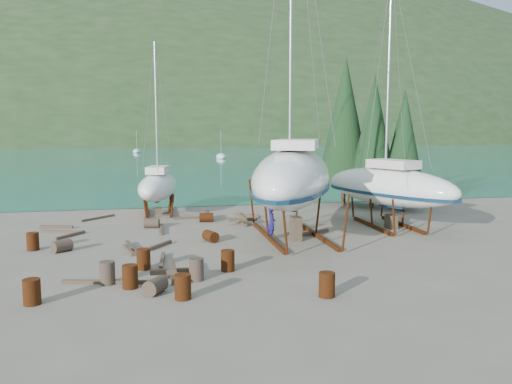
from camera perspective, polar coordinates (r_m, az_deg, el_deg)
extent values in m
plane|color=#676151|center=(24.05, -2.48, -7.04)|extent=(600.00, 600.00, 0.00)
plane|color=teal|center=(338.11, -11.01, 5.98)|extent=(700.00, 700.00, 0.00)
ellipsoid|color=#203219|center=(343.11, -11.01, 5.99)|extent=(800.00, 360.00, 110.00)
cube|color=beige|center=(220.39, -26.50, 5.35)|extent=(6.00, 5.00, 4.00)
cube|color=#A54C2D|center=(220.36, -26.54, 6.08)|extent=(6.60, 5.60, 1.60)
cube|color=beige|center=(213.70, -16.03, 5.79)|extent=(6.00, 5.00, 4.00)
cube|color=#A54C2D|center=(213.66, -16.06, 6.54)|extent=(6.60, 5.60, 1.60)
cube|color=beige|center=(215.71, -2.60, 6.07)|extent=(6.00, 5.00, 4.00)
cube|color=#A54C2D|center=(215.68, -2.61, 6.81)|extent=(6.60, 5.60, 1.60)
cylinder|color=black|center=(38.91, 13.08, -0.58)|extent=(0.36, 0.36, 1.60)
cone|color=black|center=(38.58, 13.29, 6.80)|extent=(3.60, 3.60, 8.40)
cylinder|color=black|center=(37.82, 16.40, -1.08)|extent=(0.36, 0.36, 1.36)
cone|color=black|center=(37.47, 16.63, 5.36)|extent=(3.06, 3.06, 7.14)
cylinder|color=black|center=(40.14, 9.95, -0.10)|extent=(0.36, 0.36, 1.84)
cone|color=black|center=(39.84, 10.13, 8.14)|extent=(4.14, 4.14, 9.66)
cylinder|color=black|center=(41.14, 16.30, -0.38)|extent=(0.36, 0.36, 1.44)
cone|color=black|center=(40.82, 16.52, 5.89)|extent=(3.24, 3.24, 7.56)
ellipsoid|color=white|center=(104.08, -4.02, 4.06)|extent=(2.00, 5.00, 1.40)
cylinder|color=silver|center=(103.97, -4.03, 5.63)|extent=(0.08, 0.08, 5.00)
ellipsoid|color=white|center=(133.22, -13.47, 4.54)|extent=(2.00, 5.00, 1.40)
cylinder|color=silver|center=(133.13, -13.50, 5.77)|extent=(0.08, 0.08, 5.00)
ellipsoid|color=white|center=(27.06, 4.22, 1.68)|extent=(8.51, 13.80, 3.11)
cube|color=#0C283F|center=(26.56, 4.59, -0.82)|extent=(1.11, 2.32, 1.00)
cube|color=silver|center=(26.31, 4.65, 5.46)|extent=(3.46, 4.50, 0.50)
cube|color=#50200D|center=(27.22, 1.40, -5.15)|extent=(0.18, 7.32, 0.20)
cube|color=#50200D|center=(27.95, 6.85, -4.87)|extent=(0.18, 7.32, 0.20)
cube|color=brown|center=(26.82, 4.56, -4.18)|extent=(0.50, 0.80, 1.27)
ellipsoid|color=white|center=(31.17, 14.91, 0.60)|extent=(6.38, 10.06, 2.30)
cube|color=#0C283F|center=(30.83, 15.27, -0.79)|extent=(0.91, 1.71, 1.00)
cube|color=silver|center=(30.62, 15.40, 3.10)|extent=(2.56, 3.29, 0.50)
cylinder|color=silver|center=(31.64, 14.93, 13.55)|extent=(0.14, 0.14, 11.67)
cube|color=#50200D|center=(31.10, 13.13, -3.79)|extent=(0.18, 5.35, 0.20)
cube|color=#50200D|center=(31.97, 16.37, -3.60)|extent=(0.18, 5.35, 0.20)
cube|color=brown|center=(31.04, 15.19, -3.28)|extent=(0.50, 0.80, 0.83)
ellipsoid|color=white|center=(35.80, -11.13, 0.62)|extent=(3.75, 7.76, 1.92)
cube|color=#0C283F|center=(35.49, -11.11, -0.26)|extent=(0.51, 1.36, 1.00)
cube|color=silver|center=(35.31, -11.17, 2.50)|extent=(1.70, 2.44, 0.50)
cylinder|color=silver|center=(35.98, -11.35, 9.46)|extent=(0.14, 0.14, 8.94)
cube|color=#50200D|center=(36.05, -12.37, -2.28)|extent=(0.18, 4.10, 0.20)
cube|color=#50200D|center=(36.06, -9.76, -2.22)|extent=(0.18, 4.10, 0.20)
cube|color=brown|center=(35.66, -11.06, -2.14)|extent=(0.50, 0.80, 0.46)
imported|color=#181355|center=(26.87, 1.79, -3.55)|extent=(0.44, 0.67, 1.82)
cylinder|color=#50200D|center=(18.79, -24.24, -10.36)|extent=(0.58, 0.58, 0.88)
cylinder|color=#2D2823|center=(18.64, -11.42, -10.48)|extent=(0.95, 1.05, 0.58)
cylinder|color=#50200D|center=(17.88, -8.36, -10.67)|extent=(0.58, 0.58, 0.88)
cylinder|color=#50200D|center=(32.24, -5.69, -2.91)|extent=(0.96, 0.71, 0.58)
cylinder|color=#50200D|center=(26.58, -5.21, -5.05)|extent=(0.87, 1.03, 0.58)
cylinder|color=#50200D|center=(18.11, 8.10, -10.44)|extent=(0.58, 0.58, 0.88)
cylinder|color=#50200D|center=(26.91, -24.15, -5.18)|extent=(0.58, 0.58, 0.88)
cylinder|color=#2D2823|center=(30.82, -11.83, -3.49)|extent=(0.97, 0.72, 0.58)
cylinder|color=#50200D|center=(21.84, -12.73, -7.49)|extent=(0.58, 0.58, 0.88)
cylinder|color=#2D2823|center=(33.06, -5.66, -2.66)|extent=(0.64, 0.92, 0.58)
cylinder|color=#50200D|center=(19.44, -14.19, -9.35)|extent=(0.58, 0.58, 0.88)
cylinder|color=#50200D|center=(21.11, -3.25, -7.83)|extent=(0.58, 0.58, 0.88)
cylinder|color=#2D2823|center=(26.07, -21.28, -5.76)|extent=(1.05, 1.00, 0.58)
cylinder|color=#2D2823|center=(20.16, -16.62, -8.84)|extent=(0.58, 0.58, 0.88)
cylinder|color=#2D2823|center=(19.94, -6.83, -8.77)|extent=(0.58, 0.58, 0.88)
cube|color=brown|center=(34.76, -17.59, -2.84)|extent=(1.99, 2.00, 0.14)
cube|color=brown|center=(28.55, 6.77, -4.62)|extent=(1.92, 1.09, 0.19)
cube|color=brown|center=(32.29, -21.85, -3.73)|extent=(1.98, 0.59, 0.19)
cube|color=brown|center=(20.32, -16.94, -9.80)|extent=(3.23, 0.85, 0.15)
cube|color=brown|center=(25.80, -10.94, -5.99)|extent=(1.26, 1.71, 0.17)
cube|color=brown|center=(23.00, -10.66, -7.61)|extent=(0.31, 2.35, 0.16)
cube|color=brown|center=(33.87, -1.05, -2.72)|extent=(1.62, 0.96, 0.19)
cube|color=brown|center=(25.99, -14.27, -5.97)|extent=(0.53, 1.78, 0.19)
cube|color=brown|center=(33.43, -7.71, -2.95)|extent=(2.08, 0.30, 0.15)
cube|color=brown|center=(29.88, -10.78, -4.20)|extent=(0.24, 2.87, 0.16)
cube|color=brown|center=(25.09, -14.36, -6.47)|extent=(0.66, 1.96, 0.17)
cube|color=brown|center=(30.79, -21.29, -4.25)|extent=(2.45, 0.99, 0.15)
cube|color=brown|center=(29.57, -20.46, -4.65)|extent=(1.39, 1.81, 0.16)
cube|color=brown|center=(20.37, -9.45, -9.47)|extent=(0.20, 1.80, 0.20)
cube|color=brown|center=(20.31, -9.46, -8.93)|extent=(1.80, 0.20, 0.20)
cube|color=brown|center=(20.26, -9.47, -8.38)|extent=(0.20, 1.80, 0.20)
cube|color=brown|center=(31.29, -1.52, -3.53)|extent=(0.20, 1.80, 0.20)
cube|color=brown|center=(31.26, -1.52, -3.17)|extent=(1.80, 0.20, 0.20)
cube|color=brown|center=(31.22, -1.52, -2.81)|extent=(0.20, 1.80, 0.20)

